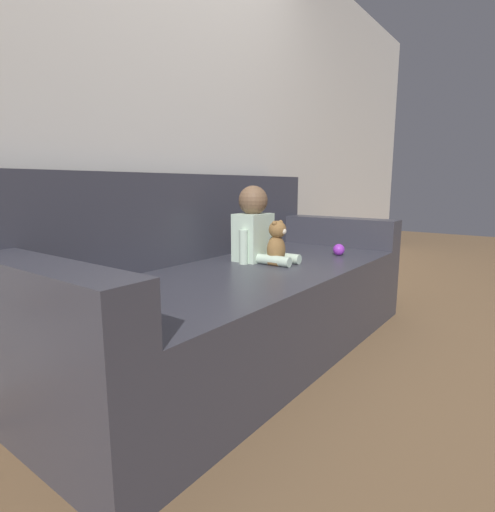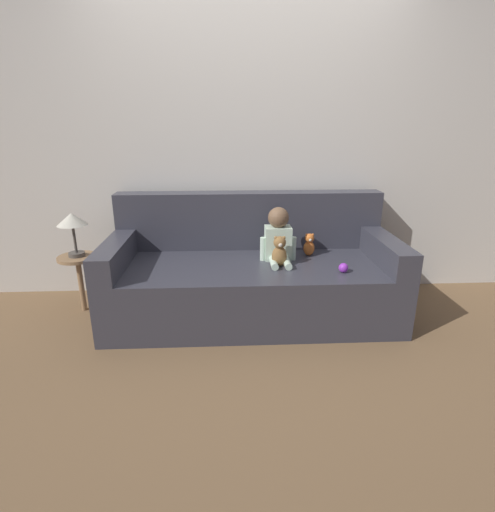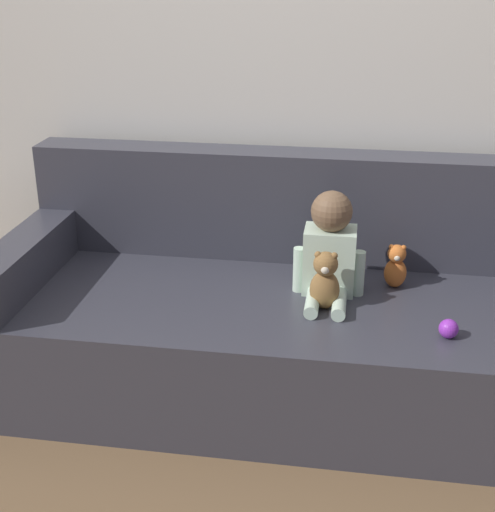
% 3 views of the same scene
% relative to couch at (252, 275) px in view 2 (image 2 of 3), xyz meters
% --- Properties ---
extents(ground_plane, '(12.00, 12.00, 0.00)m').
position_rel_couch_xyz_m(ground_plane, '(0.00, -0.06, -0.30)').
color(ground_plane, brown).
extents(wall_back, '(8.00, 0.05, 2.60)m').
position_rel_couch_xyz_m(wall_back, '(0.00, 0.49, 1.00)').
color(wall_back, silver).
rests_on(wall_back, ground_plane).
extents(couch, '(2.13, 0.93, 0.89)m').
position_rel_couch_xyz_m(couch, '(0.00, 0.00, 0.00)').
color(couch, '#383842').
rests_on(couch, ground_plane).
extents(person_baby, '(0.27, 0.34, 0.40)m').
position_rel_couch_xyz_m(person_baby, '(0.20, -0.01, 0.30)').
color(person_baby, silver).
rests_on(person_baby, couch).
extents(teddy_bear_brown, '(0.13, 0.10, 0.23)m').
position_rel_couch_xyz_m(teddy_bear_brown, '(0.19, -0.16, 0.23)').
color(teddy_bear_brown, olive).
rests_on(teddy_bear_brown, couch).
extents(plush_toy_side, '(0.09, 0.08, 0.18)m').
position_rel_couch_xyz_m(plush_toy_side, '(0.45, 0.07, 0.22)').
color(plush_toy_side, orange).
rests_on(plush_toy_side, couch).
extents(toy_ball, '(0.07, 0.07, 0.07)m').
position_rel_couch_xyz_m(toy_ball, '(0.62, -0.31, 0.16)').
color(toy_ball, purple).
rests_on(toy_ball, couch).
extents(side_table, '(0.29, 0.29, 0.79)m').
position_rel_couch_xyz_m(side_table, '(-1.33, 0.08, 0.29)').
color(side_table, '#93704C').
rests_on(side_table, ground_plane).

